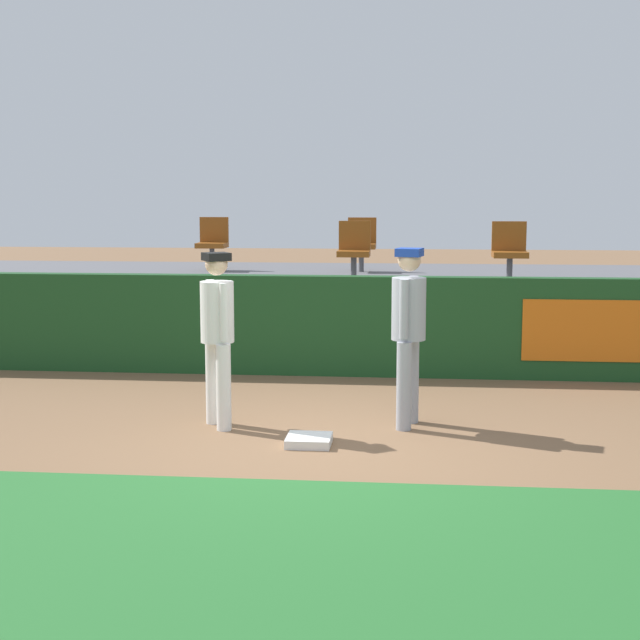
% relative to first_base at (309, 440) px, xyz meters
% --- Properties ---
extents(ground_plane, '(60.00, 60.00, 0.00)m').
position_rel_first_base_xyz_m(ground_plane, '(0.05, -0.18, -0.04)').
color(ground_plane, brown).
extents(grass_foreground_strip, '(18.00, 2.80, 0.01)m').
position_rel_first_base_xyz_m(grass_foreground_strip, '(0.05, -2.46, -0.04)').
color(grass_foreground_strip, '#26662B').
rests_on(grass_foreground_strip, ground_plane).
extents(first_base, '(0.40, 0.40, 0.08)m').
position_rel_first_base_xyz_m(first_base, '(0.00, 0.00, 0.00)').
color(first_base, white).
rests_on(first_base, ground_plane).
extents(player_fielder_home, '(0.44, 0.55, 1.69)m').
position_rel_first_base_xyz_m(player_fielder_home, '(-0.95, 0.59, 0.94)').
color(player_fielder_home, white).
rests_on(player_fielder_home, ground_plane).
extents(player_runner_visitor, '(0.39, 0.47, 1.73)m').
position_rel_first_base_xyz_m(player_runner_visitor, '(0.88, 0.78, 0.96)').
color(player_runner_visitor, '#9EA3AD').
rests_on(player_runner_visitor, ground_plane).
extents(field_wall, '(18.00, 0.26, 1.24)m').
position_rel_first_base_xyz_m(field_wall, '(0.06, 3.28, 0.58)').
color(field_wall, '#19471E').
rests_on(field_wall, ground_plane).
extents(bleacher_platform, '(18.00, 4.80, 1.03)m').
position_rel_first_base_xyz_m(bleacher_platform, '(0.05, 5.85, 0.47)').
color(bleacher_platform, '#59595E').
rests_on(bleacher_platform, ground_plane).
extents(seat_back_center, '(0.45, 0.44, 0.84)m').
position_rel_first_base_xyz_m(seat_back_center, '(0.10, 6.52, 1.46)').
color(seat_back_center, '#4C4C51').
rests_on(seat_back_center, bleacher_platform).
extents(seat_back_left, '(0.46, 0.44, 0.84)m').
position_rel_first_base_xyz_m(seat_back_left, '(-2.27, 6.52, 1.46)').
color(seat_back_left, '#4C4C51').
rests_on(seat_back_left, bleacher_platform).
extents(seat_front_center, '(0.44, 0.44, 0.84)m').
position_rel_first_base_xyz_m(seat_front_center, '(0.10, 4.72, 1.46)').
color(seat_front_center, '#4C4C51').
rests_on(seat_front_center, bleacher_platform).
extents(seat_front_right, '(0.46, 0.44, 0.84)m').
position_rel_first_base_xyz_m(seat_front_right, '(2.21, 4.72, 1.46)').
color(seat_front_right, '#4C4C51').
rests_on(seat_front_right, bleacher_platform).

